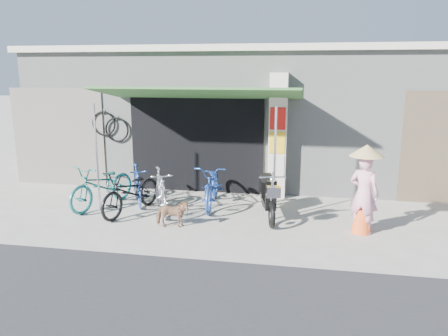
% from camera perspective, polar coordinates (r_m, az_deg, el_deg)
% --- Properties ---
extents(ground, '(80.00, 80.00, 0.00)m').
position_cam_1_polar(ground, '(8.69, 0.11, -7.94)').
color(ground, '#ADA79C').
rests_on(ground, ground).
extents(bicycle_shop, '(12.30, 5.30, 3.66)m').
position_cam_1_polar(bicycle_shop, '(13.23, 4.06, 7.35)').
color(bicycle_shop, gray).
rests_on(bicycle_shop, ground).
extents(shop_pillar, '(0.42, 0.44, 3.00)m').
position_cam_1_polar(shop_pillar, '(10.58, 7.04, 4.11)').
color(shop_pillar, beige).
rests_on(shop_pillar, ground).
extents(awning, '(4.60, 1.88, 2.72)m').
position_cam_1_polar(awning, '(9.92, -3.40, 9.52)').
color(awning, '#2D5D2A').
rests_on(awning, ground).
extents(neighbour_left, '(2.60, 0.06, 2.60)m').
position_cam_1_polar(neighbour_left, '(12.52, -20.80, 3.79)').
color(neighbour_left, '#6B665B').
rests_on(neighbour_left, ground).
extents(bike_teal, '(1.25, 2.04, 1.01)m').
position_cam_1_polar(bike_teal, '(10.27, -15.57, -2.17)').
color(bike_teal, '#1A7773').
rests_on(bike_teal, ground).
extents(bike_blue, '(1.03, 1.52, 0.89)m').
position_cam_1_polar(bike_blue, '(10.36, -11.22, -2.17)').
color(bike_blue, '#204395').
rests_on(bike_blue, ground).
extents(bike_black, '(1.17, 1.97, 0.98)m').
position_cam_1_polar(bike_black, '(9.68, -11.97, -3.00)').
color(bike_black, black).
rests_on(bike_black, ground).
extents(bike_silver, '(1.11, 1.66, 0.97)m').
position_cam_1_polar(bike_silver, '(9.61, -8.28, -2.98)').
color(bike_silver, silver).
rests_on(bike_silver, ground).
extents(bike_navy, '(0.84, 1.99, 1.02)m').
position_cam_1_polar(bike_navy, '(9.93, -1.47, -2.20)').
color(bike_navy, '#204295').
rests_on(bike_navy, ground).
extents(street_dog, '(0.71, 0.43, 0.56)m').
position_cam_1_polar(street_dog, '(8.72, -6.79, -5.99)').
color(street_dog, tan).
rests_on(street_dog, ground).
extents(moped, '(0.64, 1.84, 1.05)m').
position_cam_1_polar(moped, '(9.29, 5.75, -3.52)').
color(moped, black).
rests_on(moped, ground).
extents(nun, '(0.67, 0.64, 1.72)m').
position_cam_1_polar(nun, '(8.65, 17.84, -2.72)').
color(nun, pink).
rests_on(nun, ground).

